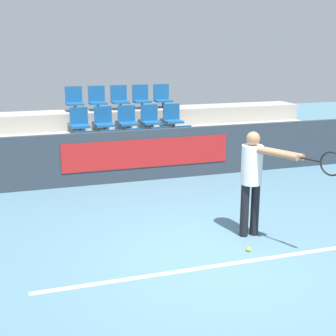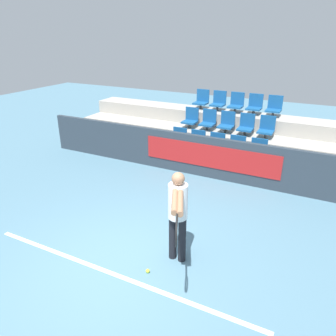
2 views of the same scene
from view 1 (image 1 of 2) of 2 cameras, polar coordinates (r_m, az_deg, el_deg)
The scene contains 23 objects.
ground_plane at distance 6.57m, azimuth 6.15°, elevation -10.74°, with size 30.00×30.00×0.00m, color slate.
court_baseline at distance 6.38m, azimuth 7.03°, elevation -11.58°, with size 5.02×0.08×0.01m.
barrier_wall at distance 9.98m, azimuth -2.96°, elevation 1.57°, with size 10.14×0.14×1.10m.
bleacher_tier_front at distance 10.54m, azimuth -3.66°, elevation 0.36°, with size 9.74×0.87×0.41m.
bleacher_tier_middle at distance 11.32m, azimuth -4.75°, elevation 2.41°, with size 9.74×0.87×0.83m.
bleacher_tier_back at distance 12.11m, azimuth -5.70°, elevation 4.20°, with size 9.74×0.87×1.24m.
stadium_chair_0 at distance 10.35m, azimuth -10.01°, elevation 2.57°, with size 0.42×0.41×0.60m.
stadium_chair_1 at distance 10.43m, azimuth -6.90°, elevation 2.79°, with size 0.42×0.41×0.60m.
stadium_chair_2 at distance 10.55m, azimuth -3.86°, elevation 3.00°, with size 0.42×0.41×0.60m.
stadium_chair_3 at distance 10.70m, azimuth -0.89°, elevation 3.19°, with size 0.42×0.41×0.60m.
stadium_chair_4 at distance 10.87m, azimuth 1.99°, elevation 3.37°, with size 0.42×0.41×0.60m.
stadium_chair_5 at distance 11.12m, azimuth -10.72°, elevation 5.54°, with size 0.42×0.41×0.60m.
stadium_chair_6 at distance 11.20m, azimuth -7.82°, elevation 5.73°, with size 0.42×0.41×0.60m.
stadium_chair_7 at distance 11.31m, azimuth -4.96°, elevation 5.89°, with size 0.42×0.41×0.60m.
stadium_chair_8 at distance 11.45m, azimuth -2.16°, elevation 6.04°, with size 0.42×0.41×0.60m.
stadium_chair_9 at distance 11.61m, azimuth 0.57°, elevation 6.18°, with size 0.42×0.41×0.60m.
stadium_chair_10 at distance 11.92m, azimuth -11.35°, elevation 8.12°, with size 0.42×0.41×0.60m.
stadium_chair_11 at distance 11.99m, azimuth -8.62°, elevation 8.28°, with size 0.42×0.41×0.60m.
stadium_chair_12 at distance 12.09m, azimuth -5.92°, elevation 8.42°, with size 0.42×0.41×0.60m.
stadium_chair_13 at distance 12.22m, azimuth -3.28°, elevation 8.54°, with size 0.42×0.41×0.60m.
stadium_chair_14 at distance 12.38m, azimuth -0.69°, elevation 8.64°, with size 0.42×0.41×0.60m.
tennis_player at distance 6.98m, azimuth 10.64°, elevation -0.68°, with size 0.75×1.45×1.61m.
tennis_ball at distance 6.79m, azimuth 9.81°, elevation -9.73°, with size 0.07×0.07×0.07m.
Camera 1 is at (-2.45, -5.41, 2.82)m, focal length 50.00 mm.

